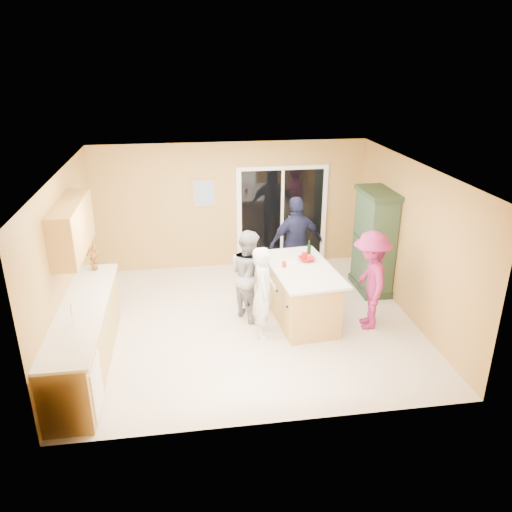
{
  "coord_description": "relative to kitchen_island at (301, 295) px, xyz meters",
  "views": [
    {
      "loc": [
        -0.95,
        -7.3,
        4.19
      ],
      "look_at": [
        0.15,
        0.1,
        1.15
      ],
      "focal_mm": 35.0,
      "sensor_mm": 36.0,
      "label": 1
    }
  ],
  "objects": [
    {
      "name": "serving_bowl",
      "position": [
        0.14,
        0.27,
        0.54
      ],
      "size": [
        0.32,
        0.32,
        0.06
      ],
      "primitive_type": "imported",
      "rotation": [
        0.0,
        0.0,
        0.22
      ],
      "color": "#AF1A13",
      "rests_on": "kitchen_island"
    },
    {
      "name": "woman_grey",
      "position": [
        -0.85,
        0.24,
        0.33
      ],
      "size": [
        0.87,
        0.94,
        1.55
      ],
      "primitive_type": "imported",
      "rotation": [
        0.0,
        0.0,
        2.05
      ],
      "color": "#9D9DA0",
      "rests_on": "floor"
    },
    {
      "name": "ceiling",
      "position": [
        -0.9,
        0.01,
        2.16
      ],
      "size": [
        5.5,
        5.0,
        0.1
      ],
      "primitive_type": "cube",
      "color": "white",
      "rests_on": "wall_back"
    },
    {
      "name": "wine_bottle",
      "position": [
        0.22,
        0.44,
        0.62
      ],
      "size": [
        0.07,
        0.07,
        0.29
      ],
      "rotation": [
        0.0,
        0.0,
        -0.44
      ],
      "color": "black",
      "rests_on": "kitchen_island"
    },
    {
      "name": "tulip_vase",
      "position": [
        -3.35,
        0.41,
        0.7
      ],
      "size": [
        0.26,
        0.22,
        0.41
      ],
      "primitive_type": "imported",
      "rotation": [
        0.0,
        0.0,
        -0.41
      ],
      "color": "red",
      "rests_on": "left_cabinet_run"
    },
    {
      "name": "white_plate",
      "position": [
        -0.13,
        0.22,
        0.51
      ],
      "size": [
        0.28,
        0.28,
        0.02
      ],
      "primitive_type": "cylinder",
      "rotation": [
        0.0,
        0.0,
        -0.28
      ],
      "color": "silver",
      "rests_on": "kitchen_island"
    },
    {
      "name": "tumbler_near",
      "position": [
        -0.29,
        0.06,
        0.55
      ],
      "size": [
        0.07,
        0.07,
        0.1
      ],
      "primitive_type": "cylinder",
      "rotation": [
        0.0,
        0.0,
        -0.04
      ],
      "color": "#AF1A13",
      "rests_on": "kitchen_island"
    },
    {
      "name": "wall_left",
      "position": [
        -3.65,
        0.01,
        0.86
      ],
      "size": [
        0.1,
        5.0,
        2.6
      ],
      "primitive_type": "cube",
      "color": "#E7B65F",
      "rests_on": "ground"
    },
    {
      "name": "kitchen_island",
      "position": [
        0.0,
        0.0,
        0.0
      ],
      "size": [
        1.14,
        1.89,
        0.95
      ],
      "rotation": [
        0.0,
        0.0,
        0.09
      ],
      "color": "tan",
      "rests_on": "floor"
    },
    {
      "name": "tumbler_far",
      "position": [
        0.11,
        0.32,
        0.57
      ],
      "size": [
        0.11,
        0.11,
        0.12
      ],
      "primitive_type": "cylinder",
      "rotation": [
        0.0,
        0.0,
        0.28
      ],
      "color": "#AF1A13",
      "rests_on": "kitchen_island"
    },
    {
      "name": "woman_magenta",
      "position": [
        1.02,
        -0.39,
        0.38
      ],
      "size": [
        0.78,
        1.15,
        1.64
      ],
      "primitive_type": "imported",
      "rotation": [
        0.0,
        0.0,
        -1.74
      ],
      "color": "#94204C",
      "rests_on": "floor"
    },
    {
      "name": "left_cabinet_run",
      "position": [
        -3.35,
        -1.04,
        0.02
      ],
      "size": [
        0.65,
        3.05,
        1.24
      ],
      "color": "tan",
      "rests_on": "floor"
    },
    {
      "name": "framed_picture",
      "position": [
        -1.45,
        2.49,
        1.16
      ],
      "size": [
        0.46,
        0.04,
        0.56
      ],
      "color": "tan",
      "rests_on": "wall_back"
    },
    {
      "name": "wall_right",
      "position": [
        1.85,
        0.01,
        0.86
      ],
      "size": [
        0.1,
        5.0,
        2.6
      ],
      "primitive_type": "cube",
      "color": "#E7B65F",
      "rests_on": "ground"
    },
    {
      "name": "wall_back",
      "position": [
        -0.9,
        2.51,
        0.86
      ],
      "size": [
        5.5,
        0.1,
        2.6
      ],
      "primitive_type": "cube",
      "color": "#E7B65F",
      "rests_on": "ground"
    },
    {
      "name": "woman_navy",
      "position": [
        0.18,
        1.22,
        0.45
      ],
      "size": [
        1.12,
        0.63,
        1.8
      ],
      "primitive_type": "imported",
      "rotation": [
        0.0,
        0.0,
        3.33
      ],
      "color": "#181B35",
      "rests_on": "floor"
    },
    {
      "name": "upper_cabinets",
      "position": [
        -3.48,
        -0.19,
        1.43
      ],
      "size": [
        0.35,
        1.6,
        0.75
      ],
      "primitive_type": "cube",
      "color": "tan",
      "rests_on": "wall_left"
    },
    {
      "name": "sliding_door",
      "position": [
        0.15,
        2.47,
        0.61
      ],
      "size": [
        1.9,
        0.07,
        2.1
      ],
      "color": "white",
      "rests_on": "floor"
    },
    {
      "name": "woman_white",
      "position": [
        -0.7,
        -0.41,
        0.3
      ],
      "size": [
        0.45,
        0.6,
        1.5
      ],
      "primitive_type": "imported",
      "rotation": [
        0.0,
        0.0,
        1.4
      ],
      "color": "silver",
      "rests_on": "floor"
    },
    {
      "name": "floor",
      "position": [
        -0.9,
        0.01,
        -0.44
      ],
      "size": [
        5.5,
        5.5,
        0.0
      ],
      "primitive_type": "plane",
      "color": "beige",
      "rests_on": "ground"
    },
    {
      "name": "green_hutch",
      "position": [
        1.59,
        0.95,
        0.5
      ],
      "size": [
        0.56,
        1.05,
        1.93
      ],
      "color": "#223723",
      "rests_on": "floor"
    },
    {
      "name": "wall_front",
      "position": [
        -0.9,
        -2.49,
        0.86
      ],
      "size": [
        5.5,
        0.1,
        2.6
      ],
      "primitive_type": "cube",
      "color": "#E7B65F",
      "rests_on": "ground"
    }
  ]
}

